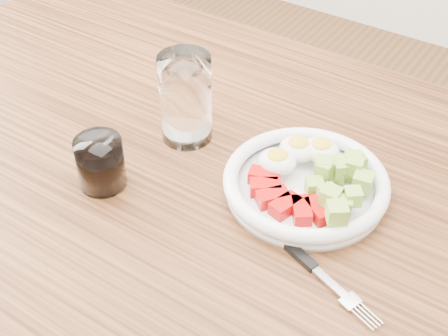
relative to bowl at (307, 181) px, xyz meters
The scene contains 5 objects.
dining_table 0.17m from the bowl, 149.40° to the right, with size 1.50×0.90×0.77m.
bowl is the anchor object (origin of this frame).
fork 0.13m from the bowl, 63.93° to the right, with size 0.21×0.09×0.01m.
water_glass 0.23m from the bowl, behind, with size 0.08×0.08×0.15m, color white.
coffee_glass 0.30m from the bowl, 150.10° to the right, with size 0.07×0.07×0.08m.
Camera 1 is at (0.38, -0.57, 1.40)m, focal length 50.00 mm.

